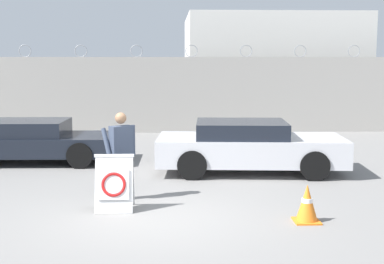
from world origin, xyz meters
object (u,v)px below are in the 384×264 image
parked_car_rear_sedan (248,146)px  security_guard (121,151)px  barricade_sign (114,183)px  parked_car_front_coupe (34,141)px  traffic_cone_near (307,203)px

parked_car_rear_sedan → security_guard: bearing=-135.1°
barricade_sign → parked_car_front_coupe: (-2.65, 4.76, 0.07)m
parked_car_front_coupe → security_guard: bearing=-54.9°
parked_car_front_coupe → parked_car_rear_sedan: parked_car_rear_sedan is taller
barricade_sign → traffic_cone_near: bearing=-14.6°
parked_car_rear_sedan → parked_car_front_coupe: bearing=169.1°
traffic_cone_near → parked_car_rear_sedan: bearing=95.6°
security_guard → parked_car_front_coupe: size_ratio=0.40×
security_guard → parked_car_front_coupe: (-2.71, 4.01, -0.38)m
barricade_sign → parked_car_rear_sedan: size_ratio=0.22×
traffic_cone_near → parked_car_front_coupe: parked_car_front_coupe is taller
barricade_sign → parked_car_front_coupe: 5.45m
security_guard → parked_car_rear_sedan: security_guard is taller
barricade_sign → security_guard: bearing=85.3°
barricade_sign → parked_car_front_coupe: parked_car_front_coupe is taller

